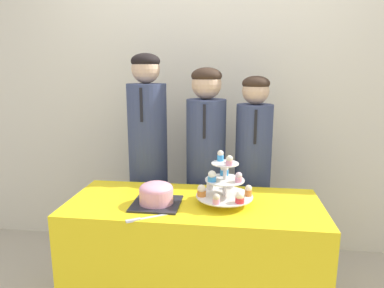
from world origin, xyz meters
The scene contains 8 objects.
wall_back centered at (0.00, 1.26, 1.35)m, with size 9.00×0.06×2.70m.
table centered at (0.00, 0.29, 0.37)m, with size 1.41×0.58×0.75m.
round_cake centered at (-0.20, 0.23, 0.81)m, with size 0.26×0.26×0.13m.
cake_knife centered at (-0.22, 0.03, 0.75)m, with size 0.22×0.15×0.01m.
cupcake_stand centered at (0.16, 0.29, 0.86)m, with size 0.31×0.31×0.29m.
student_0 centered at (-0.39, 0.79, 0.77)m, with size 0.27×0.28×1.57m.
student_1 centered at (0.02, 0.79, 0.73)m, with size 0.27×0.27×1.48m.
student_2 centered at (0.34, 0.79, 0.70)m, with size 0.24×0.25×1.43m.
Camera 1 is at (0.22, -1.49, 1.47)m, focal length 32.00 mm.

